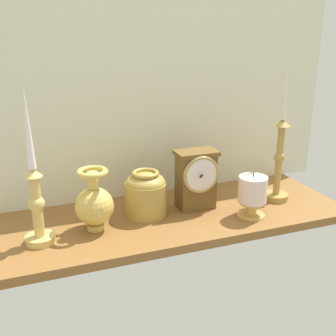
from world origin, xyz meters
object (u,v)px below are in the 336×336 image
at_px(brass_vase_jar, 146,193).
at_px(pillar_candle_front, 252,193).
at_px(brass_vase_bulbous, 94,203).
at_px(candlestick_tall_left, 36,197).
at_px(mantel_clock, 196,179).
at_px(candlestick_tall_center, 280,154).

height_order(brass_vase_jar, pillar_candle_front, brass_vase_jar).
distance_m(brass_vase_bulbous, pillar_candle_front, 0.43).
xyz_separation_m(candlestick_tall_left, brass_vase_bulbous, (0.14, 0.02, -0.05)).
xyz_separation_m(mantel_clock, brass_vase_jar, (-0.15, 0.00, -0.02)).
bearing_deg(mantel_clock, candlestick_tall_left, -172.68).
relative_size(candlestick_tall_left, brass_vase_bulbous, 2.35).
bearing_deg(mantel_clock, brass_vase_jar, 178.40).
height_order(candlestick_tall_center, brass_vase_jar, candlestick_tall_center).
xyz_separation_m(brass_vase_jar, pillar_candle_front, (0.28, -0.11, 0.00)).
height_order(mantel_clock, brass_vase_jar, mantel_clock).
xyz_separation_m(mantel_clock, candlestick_tall_center, (0.26, -0.03, 0.06)).
bearing_deg(pillar_candle_front, brass_vase_jar, 158.35).
bearing_deg(candlestick_tall_left, mantel_clock, 7.32).
xyz_separation_m(brass_vase_bulbous, brass_vase_jar, (0.15, 0.04, -0.01)).
relative_size(candlestick_tall_center, brass_vase_bulbous, 2.60).
xyz_separation_m(candlestick_tall_left, brass_vase_jar, (0.29, 0.06, -0.06)).
distance_m(candlestick_tall_left, pillar_candle_front, 0.58).
distance_m(candlestick_tall_center, brass_vase_bulbous, 0.57).
relative_size(mantel_clock, candlestick_tall_left, 0.44).
distance_m(brass_vase_bulbous, brass_vase_jar, 0.16).
xyz_separation_m(mantel_clock, candlestick_tall_left, (-0.45, -0.06, 0.03)).
distance_m(candlestick_tall_left, candlestick_tall_center, 0.71).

